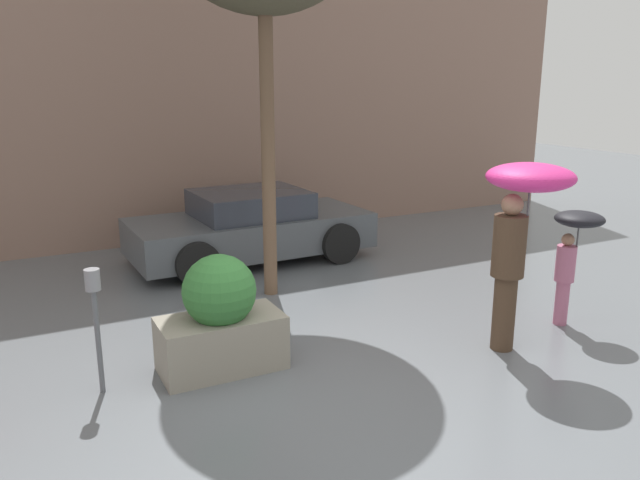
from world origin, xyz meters
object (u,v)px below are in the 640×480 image
at_px(person_adult, 522,212).
at_px(person_child, 573,243).
at_px(parked_car_near, 251,227).
at_px(parking_meter, 95,305).
at_px(planter_box, 220,319).

bearing_deg(person_adult, person_child, 51.30).
bearing_deg(parked_car_near, parking_meter, 139.26).
bearing_deg(parking_meter, parked_car_near, 51.14).
xyz_separation_m(person_child, parked_car_near, (-2.39, 4.36, -0.48)).
xyz_separation_m(parked_car_near, parking_meter, (-2.88, -3.57, 0.33)).
relative_size(planter_box, parked_car_near, 0.32).
bearing_deg(person_adult, parking_meter, -155.10).
height_order(planter_box, parked_car_near, planter_box).
bearing_deg(parking_meter, planter_box, -2.40).
bearing_deg(parking_meter, person_child, -8.53).
distance_m(planter_box, parking_meter, 1.22).
bearing_deg(person_child, parked_car_near, 158.66).
relative_size(person_adult, person_child, 1.47).
height_order(person_child, parking_meter, person_child).
xyz_separation_m(planter_box, person_adult, (2.99, -0.99, 1.00)).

